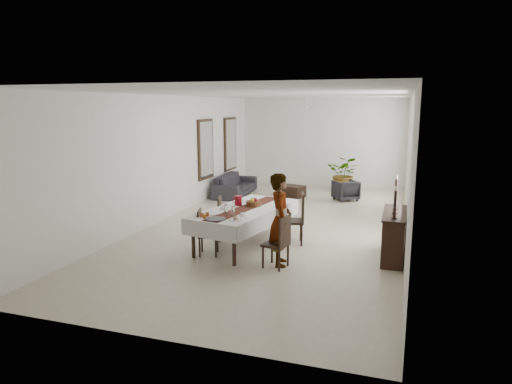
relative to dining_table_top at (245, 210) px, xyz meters
name	(u,v)px	position (x,y,z in m)	size (l,w,h in m)	color
floor	(279,224)	(0.24, 1.87, -0.77)	(6.00, 12.00, 0.00)	beige
ceiling	(280,94)	(0.24, 1.87, 2.43)	(6.00, 12.00, 0.02)	white
wall_back	(322,142)	(0.24, 7.87, 0.83)	(6.00, 0.02, 3.20)	white
wall_front	(151,218)	(0.24, -4.13, 0.83)	(6.00, 0.02, 3.20)	white
wall_left	(170,157)	(-2.76, 1.87, 0.83)	(0.02, 12.00, 3.20)	white
wall_right	(409,166)	(3.24, 1.87, 0.83)	(0.02, 12.00, 3.20)	white
dining_table_top	(245,210)	(0.00, 0.00, 0.00)	(1.06, 2.55, 0.05)	black
table_leg_fl	(193,239)	(-0.69, -1.10, -0.40)	(0.07, 0.07, 0.74)	black
table_leg_fr	(234,247)	(0.23, -1.28, -0.40)	(0.07, 0.07, 0.74)	black
table_leg_bl	(254,214)	(-0.23, 1.28, -0.40)	(0.07, 0.07, 0.74)	black
table_leg_br	(289,219)	(0.69, 1.10, -0.40)	(0.07, 0.07, 0.74)	black
tablecloth_top	(245,208)	(0.00, 0.00, 0.03)	(1.25, 2.74, 0.01)	white
tablecloth_drape_left	(221,212)	(-0.61, 0.12, -0.12)	(0.01, 2.74, 0.32)	white
tablecloth_drape_right	(271,219)	(0.61, -0.12, -0.12)	(0.01, 2.74, 0.32)	silver
tablecloth_drape_near	(208,231)	(-0.26, -1.34, -0.12)	(1.25, 0.01, 0.32)	silver
tablecloth_drape_far	(274,204)	(0.26, 1.34, -0.12)	(1.25, 0.01, 0.32)	white
table_runner	(245,208)	(0.00, 0.00, 0.04)	(0.37, 2.66, 0.00)	#5F281B
red_pitcher	(238,201)	(-0.23, 0.21, 0.14)	(0.16, 0.16, 0.21)	maroon
pitcher_handle	(235,200)	(-0.32, 0.22, 0.14)	(0.13, 0.13, 0.02)	maroon
wine_glass_near	(233,211)	(-0.01, -0.70, 0.13)	(0.07, 0.07, 0.18)	white
wine_glass_mid	(226,209)	(-0.21, -0.55, 0.13)	(0.07, 0.07, 0.18)	white
teacup_right	(243,215)	(0.19, -0.69, 0.07)	(0.10, 0.10, 0.06)	white
saucer_right	(243,216)	(0.19, -0.69, 0.04)	(0.16, 0.16, 0.01)	white
teacup_left	(223,208)	(-0.38, -0.31, 0.07)	(0.10, 0.10, 0.06)	silver
saucer_left	(223,210)	(-0.38, -0.31, 0.04)	(0.16, 0.16, 0.01)	white
plate_near_right	(236,220)	(0.16, -1.01, 0.05)	(0.26, 0.26, 0.02)	silver
bread_near_right	(236,218)	(0.16, -1.01, 0.08)	(0.10, 0.10, 0.10)	tan
plate_near_left	(211,214)	(-0.46, -0.72, 0.05)	(0.26, 0.26, 0.02)	white
plate_far_left	(245,201)	(-0.22, 0.64, 0.05)	(0.26, 0.26, 0.02)	silver
serving_tray	(216,219)	(-0.21, -1.10, 0.05)	(0.38, 0.38, 0.02)	#3B3B40
jam_jar_a	(205,216)	(-0.45, -1.08, 0.08)	(0.07, 0.07, 0.08)	#9C5116
jam_jar_b	(202,215)	(-0.54, -1.00, 0.08)	(0.07, 0.07, 0.08)	#9B4316
jam_jar_c	(207,214)	(-0.47, -0.91, 0.08)	(0.07, 0.07, 0.08)	#8C4314
fruit_basket	(253,204)	(0.10, 0.25, 0.09)	(0.32, 0.32, 0.11)	brown
fruit_red	(255,200)	(0.14, 0.27, 0.17)	(0.10, 0.10, 0.10)	maroon
fruit_green	(252,199)	(0.07, 0.29, 0.17)	(0.09, 0.09, 0.09)	#5B7B25
fruit_yellow	(252,200)	(0.09, 0.20, 0.17)	(0.09, 0.09, 0.09)	yellow
chair_right_near_seat	(276,244)	(0.98, -1.11, -0.34)	(0.41, 0.41, 0.05)	black
chair_right_near_leg_fl	(279,261)	(1.10, -1.31, -0.57)	(0.04, 0.04, 0.41)	black
chair_right_near_leg_fr	(288,255)	(1.18, -0.98, -0.57)	(0.04, 0.04, 0.41)	black
chair_right_near_leg_bl	(263,257)	(0.77, -1.23, -0.57)	(0.04, 0.04, 0.41)	black
chair_right_near_leg_br	(272,252)	(0.85, -0.90, -0.57)	(0.04, 0.04, 0.41)	black
chair_right_near_back	(285,231)	(1.16, -1.15, -0.06)	(0.41, 0.04, 0.53)	black
chair_right_far_seat	(292,221)	(0.93, 0.43, -0.28)	(0.47, 0.47, 0.05)	black
chair_right_far_leg_fl	(302,236)	(1.16, 0.29, -0.54)	(0.05, 0.05, 0.46)	black
chair_right_far_leg_fr	(301,231)	(1.06, 0.66, -0.54)	(0.05, 0.05, 0.46)	black
chair_right_far_leg_bl	(283,235)	(0.79, 0.19, -0.54)	(0.05, 0.05, 0.46)	black
chair_right_far_leg_br	(283,230)	(0.69, 0.56, -0.54)	(0.05, 0.05, 0.46)	black
chair_right_far_back	(303,207)	(1.13, 0.48, 0.04)	(0.47, 0.04, 0.60)	black
chair_left_near_seat	(209,235)	(-0.48, -0.83, -0.36)	(0.39, 0.39, 0.04)	black
chair_left_near_leg_fl	(202,243)	(-0.68, -0.72, -0.58)	(0.04, 0.04, 0.38)	black
chair_left_near_leg_fr	(200,248)	(-0.59, -1.02, -0.58)	(0.04, 0.04, 0.38)	black
chair_left_near_leg_bl	(218,243)	(-0.38, -0.63, -0.58)	(0.04, 0.04, 0.38)	black
chair_left_near_leg_br	(216,248)	(-0.29, -0.93, -0.58)	(0.04, 0.04, 0.38)	black
chair_left_near_back	(199,222)	(-0.65, -0.88, -0.10)	(0.39, 0.04, 0.49)	black
chair_left_far_seat	(228,221)	(-0.47, 0.22, -0.34)	(0.42, 0.42, 0.05)	black
chair_left_far_leg_fl	(222,229)	(-0.68, 0.34, -0.57)	(0.04, 0.04, 0.41)	black
chair_left_far_leg_fr	(220,233)	(-0.59, 0.01, -0.57)	(0.04, 0.04, 0.41)	black
chair_left_far_leg_bl	(237,229)	(-0.35, 0.42, -0.57)	(0.04, 0.04, 0.41)	black
chair_left_far_leg_br	(235,233)	(-0.26, 0.10, -0.57)	(0.04, 0.04, 0.41)	black
chair_left_far_back	(220,209)	(-0.65, 0.17, -0.05)	(0.42, 0.04, 0.53)	black
woman	(281,220)	(1.02, -0.94, 0.10)	(0.63, 0.41, 1.73)	#94989D
sideboard_body	(393,236)	(3.02, 0.10, -0.33)	(0.39, 1.48, 0.89)	black
sideboard_top	(395,213)	(3.02, 0.10, 0.13)	(0.43, 1.54, 0.03)	black
candlestick_near_base	(394,218)	(3.02, -0.44, 0.16)	(0.10, 0.10, 0.03)	black
candlestick_near_shaft	(395,204)	(3.02, -0.44, 0.42)	(0.05, 0.05, 0.49)	black
candlestick_near_candle	(396,189)	(3.02, -0.44, 0.71)	(0.04, 0.04, 0.08)	white
candlestick_mid_base	(395,213)	(3.02, -0.04, 0.16)	(0.10, 0.10, 0.03)	black
candlestick_mid_shaft	(396,196)	(3.02, -0.04, 0.49)	(0.05, 0.05, 0.64)	black
candlestick_mid_candle	(397,177)	(3.02, -0.04, 0.85)	(0.04, 0.04, 0.08)	#ECE5CD
candlestick_far_base	(395,209)	(3.02, 0.35, 0.16)	(0.10, 0.10, 0.03)	black
candlestick_far_shaft	(396,195)	(3.02, 0.35, 0.45)	(0.05, 0.05, 0.54)	black
candlestick_far_candle	(397,179)	(3.02, 0.35, 0.76)	(0.04, 0.04, 0.08)	beige
sofa	(235,185)	(-2.17, 5.19, -0.43)	(2.30, 0.90, 0.67)	#2D2A2F
armchair	(346,190)	(1.45, 5.38, -0.45)	(0.68, 0.70, 0.63)	#272429
coffee_table	(291,191)	(-0.31, 5.38, -0.58)	(0.85, 0.56, 0.38)	black
potted_plant	(344,174)	(1.21, 6.94, -0.16)	(1.10, 0.96, 1.23)	#346327
mirror_frame_near	(206,149)	(-2.72, 4.07, 0.83)	(0.06, 1.05, 1.85)	black
mirror_glass_near	(207,149)	(-2.68, 4.07, 0.83)	(0.01, 0.90, 1.70)	white
mirror_frame_far	(230,144)	(-2.72, 6.17, 0.83)	(0.06, 1.05, 1.85)	black
mirror_glass_far	(231,144)	(-2.68, 6.17, 0.83)	(0.01, 0.90, 1.70)	white
fan_rod	(306,100)	(0.24, 4.87, 2.33)	(0.04, 0.04, 0.20)	white
fan_hub	(306,107)	(0.24, 4.87, 2.13)	(0.16, 0.16, 0.08)	silver
fan_blade_n	(308,107)	(0.24, 5.22, 2.13)	(0.10, 0.55, 0.01)	silver
fan_blade_s	(303,107)	(0.24, 4.52, 2.13)	(0.10, 0.55, 0.01)	white
fan_blade_e	(317,107)	(0.59, 4.87, 2.13)	(0.55, 0.10, 0.01)	silver
fan_blade_w	(295,107)	(-0.11, 4.87, 2.13)	(0.55, 0.10, 0.01)	white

